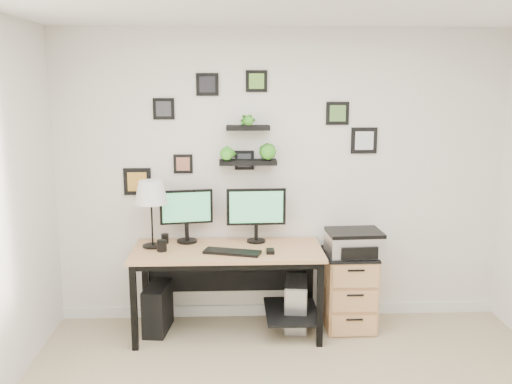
{
  "coord_description": "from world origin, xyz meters",
  "views": [
    {
      "loc": [
        -0.43,
        -3.01,
        2.14
      ],
      "look_at": [
        -0.23,
        1.83,
        1.2
      ],
      "focal_mm": 40.0,
      "sensor_mm": 36.0,
      "label": 1
    }
  ],
  "objects_px": {
    "table_lamp": "(151,194)",
    "printer": "(354,243)",
    "desk": "(232,262)",
    "monitor_left": "(186,212)",
    "mug": "(162,246)",
    "file_cabinet": "(349,290)",
    "monitor_right": "(256,211)",
    "pc_tower_black": "(158,308)",
    "pc_tower_grey": "(296,304)"
  },
  "relations": [
    {
      "from": "table_lamp",
      "to": "printer",
      "type": "distance_m",
      "value": 1.79
    },
    {
      "from": "desk",
      "to": "printer",
      "type": "xyz_separation_m",
      "value": [
        1.06,
        0.03,
        0.15
      ]
    },
    {
      "from": "monitor_left",
      "to": "printer",
      "type": "height_order",
      "value": "monitor_left"
    },
    {
      "from": "mug",
      "to": "file_cabinet",
      "type": "xyz_separation_m",
      "value": [
        1.61,
        0.13,
        -0.46
      ]
    },
    {
      "from": "desk",
      "to": "file_cabinet",
      "type": "bearing_deg",
      "value": 3.23
    },
    {
      "from": "monitor_right",
      "to": "printer",
      "type": "relative_size",
      "value": 1.09
    },
    {
      "from": "monitor_left",
      "to": "file_cabinet",
      "type": "height_order",
      "value": "monitor_left"
    },
    {
      "from": "pc_tower_black",
      "to": "file_cabinet",
      "type": "bearing_deg",
      "value": 8.23
    },
    {
      "from": "mug",
      "to": "file_cabinet",
      "type": "bearing_deg",
      "value": 4.77
    },
    {
      "from": "monitor_right",
      "to": "pc_tower_grey",
      "type": "relative_size",
      "value": 1.14
    },
    {
      "from": "table_lamp",
      "to": "file_cabinet",
      "type": "distance_m",
      "value": 1.92
    },
    {
      "from": "table_lamp",
      "to": "pc_tower_grey",
      "type": "distance_m",
      "value": 1.59
    },
    {
      "from": "pc_tower_black",
      "to": "pc_tower_grey",
      "type": "bearing_deg",
      "value": 8.31
    },
    {
      "from": "file_cabinet",
      "to": "table_lamp",
      "type": "bearing_deg",
      "value": -179.93
    },
    {
      "from": "pc_tower_grey",
      "to": "desk",
      "type": "bearing_deg",
      "value": -174.94
    },
    {
      "from": "mug",
      "to": "pc_tower_black",
      "type": "bearing_deg",
      "value": 123.76
    },
    {
      "from": "desk",
      "to": "monitor_left",
      "type": "height_order",
      "value": "monitor_left"
    },
    {
      "from": "desk",
      "to": "monitor_right",
      "type": "relative_size",
      "value": 3.09
    },
    {
      "from": "monitor_right",
      "to": "file_cabinet",
      "type": "xyz_separation_m",
      "value": [
        0.81,
        -0.11,
        -0.7
      ]
    },
    {
      "from": "printer",
      "to": "monitor_right",
      "type": "bearing_deg",
      "value": 170.52
    },
    {
      "from": "monitor_left",
      "to": "mug",
      "type": "relative_size",
      "value": 5.01
    },
    {
      "from": "monitor_left",
      "to": "monitor_right",
      "type": "bearing_deg",
      "value": -1.71
    },
    {
      "from": "table_lamp",
      "to": "pc_tower_black",
      "type": "bearing_deg",
      "value": -50.11
    },
    {
      "from": "desk",
      "to": "pc_tower_grey",
      "type": "distance_m",
      "value": 0.7
    },
    {
      "from": "table_lamp",
      "to": "pc_tower_black",
      "type": "height_order",
      "value": "table_lamp"
    },
    {
      "from": "desk",
      "to": "mug",
      "type": "height_order",
      "value": "mug"
    },
    {
      "from": "monitor_left",
      "to": "pc_tower_grey",
      "type": "bearing_deg",
      "value": -7.96
    },
    {
      "from": "monitor_left",
      "to": "pc_tower_grey",
      "type": "relative_size",
      "value": 1.03
    },
    {
      "from": "table_lamp",
      "to": "printer",
      "type": "bearing_deg",
      "value": -1.02
    },
    {
      "from": "monitor_left",
      "to": "pc_tower_black",
      "type": "relative_size",
      "value": 1.14
    },
    {
      "from": "monitor_right",
      "to": "monitor_left",
      "type": "bearing_deg",
      "value": 178.29
    },
    {
      "from": "table_lamp",
      "to": "mug",
      "type": "xyz_separation_m",
      "value": [
        0.09,
        -0.13,
        -0.41
      ]
    },
    {
      "from": "monitor_right",
      "to": "mug",
      "type": "distance_m",
      "value": 0.87
    },
    {
      "from": "mug",
      "to": "pc_tower_black",
      "type": "relative_size",
      "value": 0.23
    },
    {
      "from": "desk",
      "to": "monitor_left",
      "type": "xyz_separation_m",
      "value": [
        -0.39,
        0.18,
        0.4
      ]
    },
    {
      "from": "printer",
      "to": "pc_tower_grey",
      "type": "bearing_deg",
      "value": 177.11
    },
    {
      "from": "desk",
      "to": "pc_tower_grey",
      "type": "xyz_separation_m",
      "value": [
        0.56,
        0.05,
        -0.41
      ]
    },
    {
      "from": "mug",
      "to": "printer",
      "type": "relative_size",
      "value": 0.2
    },
    {
      "from": "mug",
      "to": "monitor_right",
      "type": "bearing_deg",
      "value": 16.88
    },
    {
      "from": "monitor_right",
      "to": "pc_tower_grey",
      "type": "height_order",
      "value": "monitor_right"
    },
    {
      "from": "table_lamp",
      "to": "pc_tower_grey",
      "type": "relative_size",
      "value": 1.27
    },
    {
      "from": "desk",
      "to": "mug",
      "type": "bearing_deg",
      "value": -172.51
    },
    {
      "from": "table_lamp",
      "to": "printer",
      "type": "relative_size",
      "value": 1.21
    },
    {
      "from": "monitor_left",
      "to": "pc_tower_grey",
      "type": "distance_m",
      "value": 1.26
    },
    {
      "from": "monitor_right",
      "to": "table_lamp",
      "type": "xyz_separation_m",
      "value": [
        -0.89,
        -0.11,
        0.18
      ]
    },
    {
      "from": "monitor_left",
      "to": "pc_tower_black",
      "type": "bearing_deg",
      "value": -147.75
    },
    {
      "from": "monitor_right",
      "to": "table_lamp",
      "type": "distance_m",
      "value": 0.91
    },
    {
      "from": "desk",
      "to": "pc_tower_grey",
      "type": "height_order",
      "value": "desk"
    },
    {
      "from": "monitor_right",
      "to": "pc_tower_grey",
      "type": "bearing_deg",
      "value": -18.41
    },
    {
      "from": "desk",
      "to": "pc_tower_black",
      "type": "distance_m",
      "value": 0.77
    }
  ]
}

